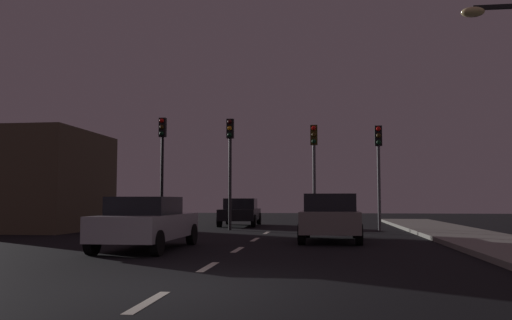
% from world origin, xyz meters
% --- Properties ---
extents(ground_plane, '(80.00, 80.00, 0.00)m').
position_xyz_m(ground_plane, '(0.00, 7.00, 0.00)').
color(ground_plane, black).
extents(lane_stripe_nearest, '(0.16, 1.60, 0.01)m').
position_xyz_m(lane_stripe_nearest, '(0.00, -1.20, 0.00)').
color(lane_stripe_nearest, silver).
rests_on(lane_stripe_nearest, ground_plane).
extents(lane_stripe_second, '(0.16, 1.60, 0.01)m').
position_xyz_m(lane_stripe_second, '(0.00, 2.60, 0.00)').
color(lane_stripe_second, silver).
rests_on(lane_stripe_second, ground_plane).
extents(lane_stripe_third, '(0.16, 1.60, 0.01)m').
position_xyz_m(lane_stripe_third, '(0.00, 6.40, 0.00)').
color(lane_stripe_third, silver).
rests_on(lane_stripe_third, ground_plane).
extents(lane_stripe_fourth, '(0.16, 1.60, 0.01)m').
position_xyz_m(lane_stripe_fourth, '(0.00, 10.20, 0.00)').
color(lane_stripe_fourth, silver).
rests_on(lane_stripe_fourth, ground_plane).
extents(lane_stripe_fifth, '(0.16, 1.60, 0.01)m').
position_xyz_m(lane_stripe_fifth, '(0.00, 14.00, 0.00)').
color(lane_stripe_fifth, silver).
rests_on(lane_stripe_fifth, ground_plane).
extents(traffic_signal_far_left, '(0.32, 0.38, 5.22)m').
position_xyz_m(traffic_signal_far_left, '(-5.09, 15.69, 3.64)').
color(traffic_signal_far_left, black).
rests_on(traffic_signal_far_left, ground_plane).
extents(traffic_signal_center_left, '(0.32, 0.38, 5.11)m').
position_xyz_m(traffic_signal_center_left, '(-1.86, 15.69, 3.57)').
color(traffic_signal_center_left, '#2D2D30').
rests_on(traffic_signal_center_left, ground_plane).
extents(traffic_signal_center_right, '(0.32, 0.38, 4.76)m').
position_xyz_m(traffic_signal_center_right, '(1.98, 15.69, 3.34)').
color(traffic_signal_center_right, '#4C4C51').
rests_on(traffic_signal_center_right, ground_plane).
extents(traffic_signal_far_right, '(0.32, 0.38, 4.67)m').
position_xyz_m(traffic_signal_far_right, '(4.83, 15.69, 3.29)').
color(traffic_signal_far_right, '#4C4C51').
rests_on(traffic_signal_far_right, ground_plane).
extents(car_stopped_ahead, '(2.06, 4.22, 1.58)m').
position_xyz_m(car_stopped_ahead, '(2.60, 9.81, 0.80)').
color(car_stopped_ahead, gray).
rests_on(car_stopped_ahead, ground_plane).
extents(car_adjacent_lane, '(1.93, 4.48, 1.47)m').
position_xyz_m(car_adjacent_lane, '(-2.52, 6.12, 0.76)').
color(car_adjacent_lane, silver).
rests_on(car_adjacent_lane, ground_plane).
extents(car_oncoming_far, '(2.07, 4.23, 1.45)m').
position_xyz_m(car_oncoming_far, '(-2.02, 19.81, 0.74)').
color(car_oncoming_far, black).
rests_on(car_oncoming_far, ground_plane).
extents(storefront_left, '(5.24, 6.04, 4.46)m').
position_xyz_m(storefront_left, '(-10.62, 14.46, 2.23)').
color(storefront_left, brown).
rests_on(storefront_left, ground_plane).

